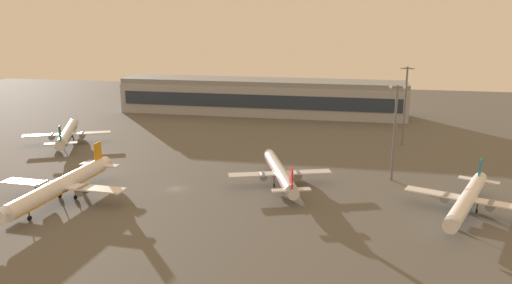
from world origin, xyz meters
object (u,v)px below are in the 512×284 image
airplane_near_gate (61,186)px  airplane_terminal_side (280,172)px  apron_light_central (395,127)px  airplane_taxiway_distant (67,133)px  apron_light_west (405,101)px  airplane_far_stand (468,199)px

airplane_near_gate → airplane_terminal_side: bearing=-152.6°
apron_light_central → airplane_near_gate: bearing=-157.6°
airplane_taxiway_distant → apron_light_west: apron_light_west is taller
airplane_near_gate → airplane_far_stand: 100.22m
airplane_near_gate → apron_light_central: (83.36, 34.39, 11.37)m
airplane_far_stand → apron_light_west: (-9.93, 65.39, 12.42)m
airplane_far_stand → apron_light_west: size_ratio=1.29×
airplane_far_stand → airplane_taxiway_distant: 137.71m
airplane_near_gate → apron_light_west: apron_light_west is taller
airplane_far_stand → airplane_terminal_side: 48.65m
airplane_far_stand → apron_light_central: (-16.17, 22.64, 11.90)m
airplane_near_gate → airplane_far_stand: airplane_near_gate is taller
airplane_far_stand → apron_light_central: 30.26m
airplane_near_gate → airplane_taxiway_distant: 62.75m
airplane_taxiway_distant → apron_light_west: 123.79m
airplane_near_gate → airplane_terminal_side: (52.42, 23.86, -0.63)m
apron_light_west → apron_light_central: (-6.24, -42.75, -0.52)m
airplane_terminal_side → apron_light_west: size_ratio=1.26×
airplane_terminal_side → airplane_taxiway_distant: size_ratio=0.96×
airplane_far_stand → airplane_terminal_side: size_ratio=1.02×
airplane_near_gate → apron_light_west: bearing=-136.3°
airplane_taxiway_distant → airplane_near_gate: bearing=-84.1°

